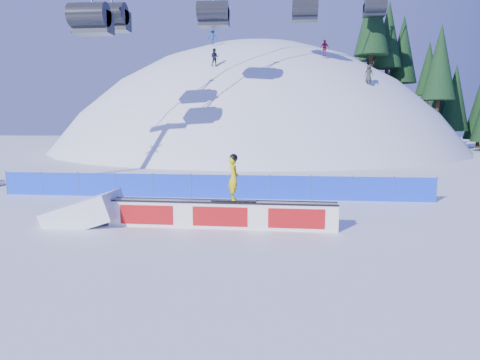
# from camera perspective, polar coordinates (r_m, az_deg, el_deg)

# --- Properties ---
(ground) EXTENTS (160.00, 160.00, 0.00)m
(ground) POSITION_cam_1_polar(r_m,az_deg,el_deg) (17.46, -6.41, -5.14)
(ground) COLOR white
(ground) RESTS_ON ground
(snow_hill) EXTENTS (64.00, 64.00, 64.00)m
(snow_hill) POSITION_cam_1_polar(r_m,az_deg,el_deg) (62.70, 2.14, -12.36)
(snow_hill) COLOR white
(snow_hill) RESTS_ON ground
(treeline) EXTENTS (24.36, 12.04, 20.65)m
(treeline) POSITION_cam_1_polar(r_m,az_deg,el_deg) (61.93, 26.54, 11.68)
(treeline) COLOR black
(treeline) RESTS_ON ground
(safety_fence) EXTENTS (22.05, 0.05, 1.30)m
(safety_fence) POSITION_cam_1_polar(r_m,az_deg,el_deg) (21.68, -3.94, -0.87)
(safety_fence) COLOR #133BF4
(safety_fence) RESTS_ON ground
(rail_box) EXTENTS (8.49, 0.70, 1.02)m
(rail_box) POSITION_cam_1_polar(r_m,az_deg,el_deg) (15.86, -2.55, -4.60)
(rail_box) COLOR white
(rail_box) RESTS_ON ground
(snow_ramp) EXTENTS (2.87, 1.81, 1.77)m
(snow_ramp) POSITION_cam_1_polar(r_m,az_deg,el_deg) (17.59, -19.94, -5.49)
(snow_ramp) COLOR white
(snow_ramp) RESTS_ON ground
(snowboarder) EXTENTS (1.66, 0.66, 1.73)m
(snowboarder) POSITION_cam_1_polar(r_m,az_deg,el_deg) (15.54, -0.86, 0.28)
(snowboarder) COLOR black
(snowboarder) RESTS_ON rail_box
(distant_skiers) EXTENTS (17.24, 8.16, 6.42)m
(distant_skiers) POSITION_cam_1_polar(r_m,az_deg,el_deg) (45.91, 3.59, 16.75)
(distant_skiers) COLOR black
(distant_skiers) RESTS_ON ground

